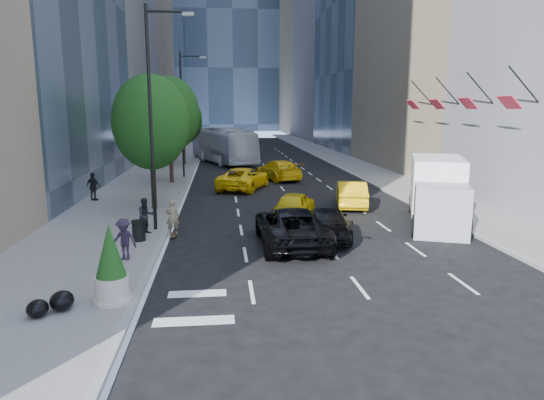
{
  "coord_description": "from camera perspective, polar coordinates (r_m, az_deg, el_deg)",
  "views": [
    {
      "loc": [
        -3.37,
        -18.49,
        5.67
      ],
      "look_at": [
        -1.11,
        3.09,
        1.6
      ],
      "focal_mm": 32.0,
      "sensor_mm": 36.0,
      "label": 1
    }
  ],
  "objects": [
    {
      "name": "garbage_bags",
      "position": [
        14.87,
        -24.44,
        -11.06
      ],
      "size": [
        1.12,
        1.08,
        0.55
      ],
      "color": "black",
      "rests_on": "sidewalk_left"
    },
    {
      "name": "lamp_far",
      "position": [
        40.59,
        -10.32,
        10.66
      ],
      "size": [
        2.13,
        0.22,
        10.0
      ],
      "color": "black",
      "rests_on": "sidewalk_left"
    },
    {
      "name": "black_sedan_lincoln",
      "position": [
        20.44,
        2.28,
        -3.13
      ],
      "size": [
        2.78,
        5.89,
        1.63
      ],
      "primitive_type": "imported",
      "rotation": [
        0.0,
        0.0,
        3.16
      ],
      "color": "black",
      "rests_on": "ground"
    },
    {
      "name": "taxi_b",
      "position": [
        28.93,
        9.29,
        0.73
      ],
      "size": [
        2.5,
        4.9,
        1.54
      ],
      "primitive_type": "imported",
      "rotation": [
        0.0,
        0.0,
        2.95
      ],
      "color": "yellow",
      "rests_on": "ground"
    },
    {
      "name": "pedestrian_b",
      "position": [
        31.58,
        -20.27,
        1.49
      ],
      "size": [
        1.1,
        0.82,
        1.73
      ],
      "primitive_type": "imported",
      "rotation": [
        0.0,
        0.0,
        2.7
      ],
      "color": "black",
      "rests_on": "sidewalk_left"
    },
    {
      "name": "taxi_a",
      "position": [
        25.92,
        2.73,
        -0.47
      ],
      "size": [
        2.99,
        4.33,
        1.37
      ],
      "primitive_type": "imported",
      "rotation": [
        0.0,
        0.0,
        2.76
      ],
      "color": "#D9BA0B",
      "rests_on": "ground"
    },
    {
      "name": "black_sedan_mercedes",
      "position": [
        21.63,
        6.39,
        -2.72
      ],
      "size": [
        2.56,
        5.04,
        1.4
      ],
      "primitive_type": "imported",
      "rotation": [
        0.0,
        0.0,
        3.02
      ],
      "color": "black",
      "rests_on": "ground"
    },
    {
      "name": "pedestrian_c",
      "position": [
        18.8,
        -17.02,
        -4.43
      ],
      "size": [
        1.16,
        0.91,
        1.57
      ],
      "primitive_type": "imported",
      "rotation": [
        0.0,
        0.0,
        -0.37
      ],
      "color": "#2A2030",
      "rests_on": "sidewalk_left"
    },
    {
      "name": "facade_flags",
      "position": [
        31.75,
        20.6,
        10.89
      ],
      "size": [
        1.85,
        13.3,
        2.05
      ],
      "color": "black",
      "rests_on": "ground"
    },
    {
      "name": "tree_far",
      "position": [
        50.64,
        -10.44,
        9.27
      ],
      "size": [
        3.9,
        3.9,
        6.92
      ],
      "color": "black",
      "rests_on": "sidewalk_left"
    },
    {
      "name": "skateboarder",
      "position": [
        22.14,
        -11.62,
        -2.26
      ],
      "size": [
        0.61,
        0.41,
        1.63
      ],
      "primitive_type": "imported",
      "rotation": [
        0.0,
        0.0,
        3.18
      ],
      "color": "olive",
      "rests_on": "ground"
    },
    {
      "name": "pedestrian_a",
      "position": [
        22.44,
        -14.64,
        -1.83
      ],
      "size": [
        0.99,
        0.92,
        1.63
      ],
      "primitive_type": "imported",
      "rotation": [
        0.0,
        0.0,
        0.49
      ],
      "color": "black",
      "rests_on": "sidewalk_left"
    },
    {
      "name": "city_bus",
      "position": [
        52.71,
        -5.81,
        6.43
      ],
      "size": [
        7.15,
        13.68,
        3.73
      ],
      "primitive_type": "imported",
      "rotation": [
        0.0,
        0.0,
        0.32
      ],
      "color": "silver",
      "rests_on": "ground"
    },
    {
      "name": "sidewalk_left",
      "position": [
        49.13,
        -12.54,
        3.83
      ],
      "size": [
        6.0,
        120.0,
        0.15
      ],
      "primitive_type": "cube",
      "color": "slate",
      "rests_on": "ground"
    },
    {
      "name": "lamp_near",
      "position": [
        22.68,
        -13.7,
        10.69
      ],
      "size": [
        2.13,
        0.22,
        10.0
      ],
      "color": "black",
      "rests_on": "sidewalk_left"
    },
    {
      "name": "ground",
      "position": [
        19.63,
        4.19,
        -6.19
      ],
      "size": [
        160.0,
        160.0,
        0.0
      ],
      "primitive_type": "plane",
      "color": "black",
      "rests_on": "ground"
    },
    {
      "name": "tree_mid",
      "position": [
        37.68,
        -11.98,
        9.86
      ],
      "size": [
        4.5,
        4.5,
        7.99
      ],
      "color": "black",
      "rests_on": "sidewalk_left"
    },
    {
      "name": "box_truck",
      "position": [
        25.47,
        18.9,
        0.97
      ],
      "size": [
        4.65,
        7.21,
        3.25
      ],
      "rotation": [
        0.0,
        0.0,
        -0.36
      ],
      "color": "white",
      "rests_on": "ground"
    },
    {
      "name": "sidewalk_right",
      "position": [
        50.61,
        9.41,
        4.13
      ],
      "size": [
        4.0,
        120.0,
        0.15
      ],
      "primitive_type": "cube",
      "color": "slate",
      "rests_on": "ground"
    },
    {
      "name": "trash_can",
      "position": [
        21.41,
        -15.4,
        -3.54
      ],
      "size": [
        0.56,
        0.56,
        0.84
      ],
      "primitive_type": "cylinder",
      "color": "black",
      "rests_on": "sidewalk_left"
    },
    {
      "name": "tree_near",
      "position": [
        27.76,
        -14.07,
        8.87
      ],
      "size": [
        4.2,
        4.2,
        7.46
      ],
      "color": "black",
      "rests_on": "sidewalk_left"
    },
    {
      "name": "planter_shrub",
      "position": [
        14.81,
        -18.44,
        -7.29
      ],
      "size": [
        0.96,
        0.96,
        2.32
      ],
      "color": "beige",
      "rests_on": "sidewalk_left"
    },
    {
      "name": "taxi_d",
      "position": [
        39.55,
        0.71,
        3.55
      ],
      "size": [
        3.89,
        5.95,
        1.6
      ],
      "primitive_type": "imported",
      "rotation": [
        0.0,
        0.0,
        3.47
      ],
      "color": "yellow",
      "rests_on": "ground"
    },
    {
      "name": "taxi_c",
      "position": [
        34.92,
        -3.36,
        2.56
      ],
      "size": [
        4.45,
        6.21,
        1.57
      ],
      "primitive_type": "imported",
      "rotation": [
        0.0,
        0.0,
        2.78
      ],
      "color": "yellow",
      "rests_on": "ground"
    },
    {
      "name": "tower_right_far",
      "position": [
        120.77,
        6.63,
        19.76
      ],
      "size": [
        20.0,
        24.0,
        50.0
      ],
      "primitive_type": "cube",
      "color": "#83705B",
      "rests_on": "ground"
    },
    {
      "name": "traffic_signal",
      "position": [
        58.58,
        -9.05,
        9.09
      ],
      "size": [
        2.48,
        0.53,
        5.2
      ],
      "color": "black",
      "rests_on": "sidewalk_left"
    }
  ]
}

